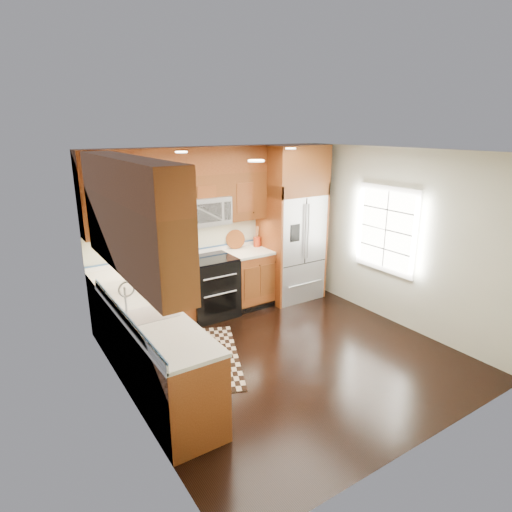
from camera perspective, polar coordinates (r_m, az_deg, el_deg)
ground at (r=5.77m, az=4.12°, el=-13.07°), size 4.00×4.00×0.00m
wall_back at (r=6.88m, az=-5.73°, el=3.55°), size 4.00×0.02×2.60m
wall_left at (r=4.39m, az=-16.93°, el=-4.90°), size 0.02×4.00×2.60m
wall_right at (r=6.61m, az=18.36°, el=2.22°), size 0.02×4.00×2.60m
window at (r=6.69m, az=16.99°, el=3.39°), size 0.04×1.10×1.30m
base_cabinets at (r=5.73m, az=-11.39°, el=-8.53°), size 2.85×3.00×0.90m
countertop at (r=5.69m, az=-10.77°, el=-3.52°), size 2.86×3.01×0.04m
upper_cabinets at (r=5.46m, az=-12.31°, el=7.54°), size 2.85×3.00×1.15m
range at (r=6.73m, az=-6.11°, el=-4.17°), size 0.76×0.67×0.95m
microwave at (r=6.52m, az=-6.97°, el=6.00°), size 0.76×0.40×0.42m
refrigerator at (r=7.26m, az=4.80°, el=4.30°), size 0.98×0.75×2.60m
sink_faucet at (r=4.77m, az=-14.35°, el=-6.88°), size 0.54×0.44×0.37m
rug at (r=5.73m, az=-7.53°, el=-13.31°), size 1.55×1.90×0.01m
knife_block at (r=6.53m, az=-10.43°, el=0.38°), size 0.14×0.16×0.28m
utensil_crock at (r=7.18m, az=0.13°, el=2.20°), size 0.16×0.16×0.34m
cutting_board at (r=7.09m, az=-2.75°, el=1.10°), size 0.39×0.39×0.02m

